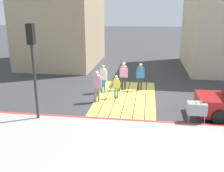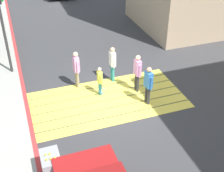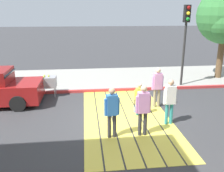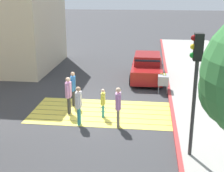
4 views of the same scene
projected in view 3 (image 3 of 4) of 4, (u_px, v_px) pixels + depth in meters
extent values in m
plane|color=#38383A|center=(126.00, 117.00, 9.34)|extent=(120.00, 120.00, 0.00)
cube|color=#EAD64C|center=(91.00, 119.00, 9.19)|extent=(6.40, 0.50, 0.01)
cube|color=#EAD64C|center=(105.00, 118.00, 9.25)|extent=(6.40, 0.50, 0.01)
cube|color=#EAD64C|center=(119.00, 118.00, 9.31)|extent=(6.40, 0.50, 0.01)
cube|color=#EAD64C|center=(133.00, 117.00, 9.37)|extent=(6.40, 0.50, 0.01)
cube|color=#EAD64C|center=(147.00, 116.00, 9.43)|extent=(6.40, 0.50, 0.01)
cube|color=#EAD64C|center=(161.00, 116.00, 9.49)|extent=(6.40, 0.50, 0.01)
cube|color=#9E9B93|center=(111.00, 78.00, 14.64)|extent=(4.80, 40.00, 0.12)
cube|color=#BC3333|center=(116.00, 90.00, 12.41)|extent=(0.16, 40.00, 0.13)
cube|color=#1E2833|center=(7.00, 77.00, 10.37)|extent=(1.48, 0.33, 0.49)
cylinder|color=black|center=(18.00, 103.00, 9.85)|extent=(0.22, 0.66, 0.66)
cylinder|color=black|center=(27.00, 90.00, 11.53)|extent=(0.22, 0.66, 0.66)
cylinder|color=#2D2D2D|center=(183.00, 56.00, 12.65)|extent=(0.12, 0.12, 3.40)
cube|color=black|center=(187.00, 14.00, 12.02)|extent=(0.28, 0.28, 0.84)
sphere|color=maroon|center=(189.00, 8.00, 11.78)|extent=(0.18, 0.18, 0.18)
sphere|color=yellow|center=(188.00, 13.00, 11.86)|extent=(0.18, 0.18, 0.18)
sphere|color=#188429|center=(188.00, 19.00, 11.94)|extent=(0.18, 0.18, 0.18)
cylinder|color=brown|center=(220.00, 58.00, 14.26)|extent=(0.36, 0.36, 2.60)
cube|color=#99999E|center=(48.00, 82.00, 11.53)|extent=(0.56, 0.80, 0.50)
cylinder|color=#99999E|center=(55.00, 93.00, 11.50)|extent=(0.04, 0.04, 0.45)
cylinder|color=#99999E|center=(56.00, 90.00, 11.92)|extent=(0.04, 0.04, 0.45)
cylinder|color=#99999E|center=(41.00, 93.00, 11.43)|extent=(0.04, 0.04, 0.45)
cylinder|color=#99999E|center=(43.00, 90.00, 11.85)|extent=(0.04, 0.04, 0.45)
sphere|color=#CCE033|center=(44.00, 76.00, 11.55)|extent=(0.07, 0.07, 0.07)
sphere|color=#CCE033|center=(44.00, 76.00, 11.43)|extent=(0.07, 0.07, 0.07)
sphere|color=#CCE033|center=(44.00, 77.00, 11.32)|extent=(0.07, 0.07, 0.07)
sphere|color=#CCE033|center=(49.00, 76.00, 11.57)|extent=(0.07, 0.07, 0.07)
sphere|color=#CCE033|center=(48.00, 76.00, 11.46)|extent=(0.07, 0.07, 0.07)
cylinder|color=#333338|center=(145.00, 124.00, 7.91)|extent=(0.12, 0.12, 0.82)
cylinder|color=#333338|center=(140.00, 124.00, 7.89)|extent=(0.12, 0.12, 0.82)
cube|color=#D18CC6|center=(143.00, 102.00, 7.68)|extent=(0.23, 0.36, 0.68)
sphere|color=beige|center=(144.00, 89.00, 7.54)|extent=(0.21, 0.21, 0.21)
cylinder|color=#D18CC6|center=(150.00, 104.00, 7.73)|extent=(0.09, 0.09, 0.58)
cylinder|color=#D18CC6|center=(137.00, 105.00, 7.67)|extent=(0.09, 0.09, 0.58)
cylinder|color=gray|center=(159.00, 98.00, 10.28)|extent=(0.12, 0.12, 0.81)
cylinder|color=gray|center=(155.00, 98.00, 10.25)|extent=(0.12, 0.12, 0.81)
cube|color=#D18CC6|center=(158.00, 81.00, 10.05)|extent=(0.24, 0.37, 0.67)
sphere|color=beige|center=(158.00, 70.00, 9.91)|extent=(0.21, 0.21, 0.21)
cylinder|color=#D18CC6|center=(162.00, 83.00, 10.10)|extent=(0.09, 0.09, 0.57)
cylinder|color=#D18CC6|center=(153.00, 83.00, 10.03)|extent=(0.09, 0.09, 0.57)
cylinder|color=#333338|center=(115.00, 126.00, 7.78)|extent=(0.12, 0.12, 0.80)
cylinder|color=#333338|center=(109.00, 126.00, 7.74)|extent=(0.12, 0.12, 0.80)
cube|color=#3372BF|center=(112.00, 105.00, 7.55)|extent=(0.26, 0.37, 0.67)
sphere|color=tan|center=(112.00, 91.00, 7.41)|extent=(0.21, 0.21, 0.21)
cylinder|color=#3372BF|center=(118.00, 106.00, 7.61)|extent=(0.09, 0.09, 0.57)
cylinder|color=#3372BF|center=(106.00, 107.00, 7.52)|extent=(0.09, 0.09, 0.57)
cylinder|color=teal|center=(171.00, 114.00, 8.71)|extent=(0.12, 0.12, 0.79)
cylinder|color=teal|center=(167.00, 114.00, 8.69)|extent=(0.12, 0.12, 0.79)
cube|color=white|center=(170.00, 95.00, 8.49)|extent=(0.22, 0.35, 0.66)
sphere|color=tan|center=(171.00, 82.00, 8.35)|extent=(0.20, 0.20, 0.20)
cylinder|color=white|center=(176.00, 96.00, 8.53)|extent=(0.09, 0.09, 0.56)
cylinder|color=white|center=(165.00, 97.00, 8.48)|extent=(0.09, 0.09, 0.56)
cylinder|color=teal|center=(141.00, 108.00, 9.48)|extent=(0.09, 0.09, 0.62)
cylinder|color=teal|center=(137.00, 108.00, 9.46)|extent=(0.09, 0.09, 0.62)
cube|color=#D8D84C|center=(139.00, 94.00, 9.30)|extent=(0.17, 0.27, 0.52)
sphere|color=beige|center=(140.00, 85.00, 9.20)|extent=(0.16, 0.16, 0.16)
cylinder|color=#D8D84C|center=(144.00, 95.00, 9.34)|extent=(0.07, 0.07, 0.44)
cylinder|color=#D8D84C|center=(135.00, 95.00, 9.30)|extent=(0.07, 0.07, 0.44)
cylinder|color=black|center=(135.00, 103.00, 9.35)|extent=(0.03, 0.03, 0.28)
torus|color=blue|center=(135.00, 109.00, 9.42)|extent=(0.28, 0.03, 0.28)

